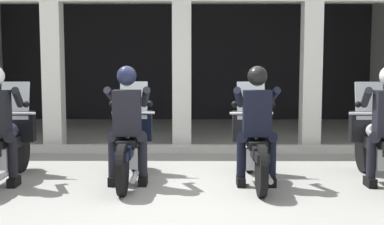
# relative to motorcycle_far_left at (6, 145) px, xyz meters

# --- Properties ---
(ground_plane) EXTENTS (80.00, 80.00, 0.00)m
(ground_plane) POSITION_rel_motorcycle_far_left_xyz_m (2.55, 2.75, -0.50)
(ground_plane) COLOR gray
(station_building) EXTENTS (10.76, 5.29, 3.32)m
(station_building) POSITION_rel_motorcycle_far_left_xyz_m (2.35, 5.42, 1.63)
(station_building) COLOR black
(station_building) RESTS_ON ground
(kerb_strip) EXTENTS (10.26, 0.24, 0.12)m
(kerb_strip) POSITION_rel_motorcycle_far_left_xyz_m (2.35, 2.24, -0.44)
(kerb_strip) COLOR #B7B5AD
(kerb_strip) RESTS_ON ground
(motorcycle_far_left) EXTENTS (0.62, 2.04, 1.35)m
(motorcycle_far_left) POSITION_rel_motorcycle_far_left_xyz_m (0.00, 0.00, 0.00)
(motorcycle_far_left) COLOR black
(motorcycle_far_left) RESTS_ON ground
(motorcycle_center_left) EXTENTS (0.62, 2.04, 1.35)m
(motorcycle_center_left) POSITION_rel_motorcycle_far_left_xyz_m (1.70, 0.08, 0.00)
(motorcycle_center_left) COLOR black
(motorcycle_center_left) RESTS_ON ground
(police_officer_center_left) EXTENTS (0.63, 0.61, 1.58)m
(police_officer_center_left) POSITION_rel_motorcycle_far_left_xyz_m (1.70, -0.20, 0.44)
(police_officer_center_left) COLOR black
(police_officer_center_left) RESTS_ON ground
(motorcycle_center_right) EXTENTS (0.62, 2.04, 1.35)m
(motorcycle_center_right) POSITION_rel_motorcycle_far_left_xyz_m (3.40, 0.03, 0.00)
(motorcycle_center_right) COLOR black
(motorcycle_center_right) RESTS_ON ground
(police_officer_center_right) EXTENTS (0.63, 0.61, 1.58)m
(police_officer_center_right) POSITION_rel_motorcycle_far_left_xyz_m (3.40, -0.25, 0.44)
(police_officer_center_right) COLOR black
(police_officer_center_right) RESTS_ON ground
(motorcycle_far_right) EXTENTS (0.62, 2.04, 1.35)m
(motorcycle_far_right) POSITION_rel_motorcycle_far_left_xyz_m (5.10, 0.01, 0.00)
(motorcycle_far_right) COLOR black
(motorcycle_far_right) RESTS_ON ground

